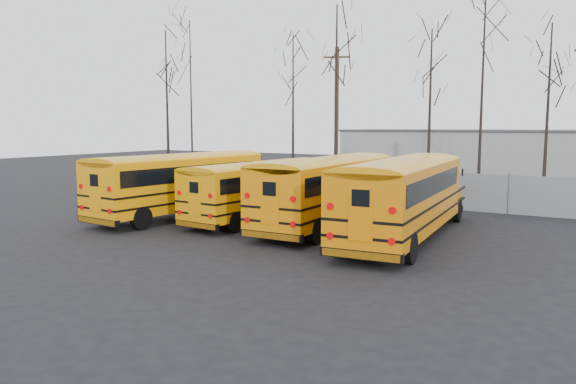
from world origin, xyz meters
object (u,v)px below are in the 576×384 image
Objects in this scene: bus_a at (184,179)px; bus_c at (329,185)px; bus_d at (404,192)px; utility_pole_left at (337,118)px; bus_b at (262,185)px.

bus_c is (7.44, 1.08, -0.01)m from bus_a.
bus_d is 17.61m from utility_pole_left.
bus_b is 1.06× the size of utility_pole_left.
bus_c is 1.17× the size of utility_pole_left.
bus_a is 1.12× the size of bus_b.
bus_b is (3.89, 1.10, -0.20)m from bus_a.
utility_pole_left is at bearing 89.76° from bus_a.
bus_b is 0.87× the size of bus_d.
bus_a is at bearing -159.68° from bus_b.
bus_c is 3.98m from bus_d.
utility_pole_left reaches higher than bus_a.
bus_d reaches higher than bus_b.
bus_d is at bearing -76.59° from utility_pole_left.
bus_d is (3.83, -1.10, 0.06)m from bus_c.
bus_d is at bearing 5.59° from bus_a.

